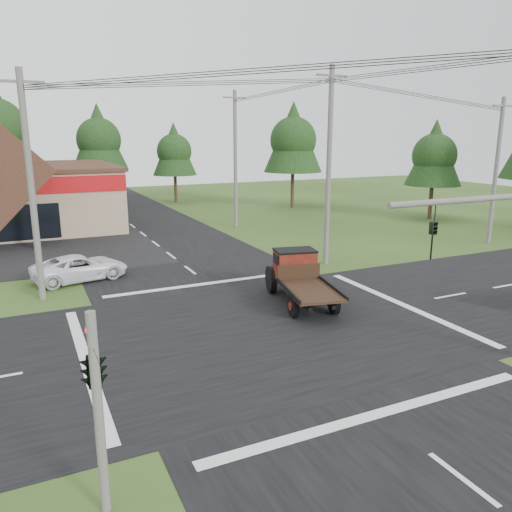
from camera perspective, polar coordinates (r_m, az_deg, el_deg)
ground at (r=20.38m, az=1.25°, el=-8.38°), size 120.00×120.00×0.00m
road_ns at (r=20.38m, az=1.25°, el=-8.36°), size 12.00×120.00×0.02m
road_ew at (r=20.37m, az=1.25°, el=-8.35°), size 120.00×12.00×0.02m
traffic_signal_corner at (r=10.46m, az=-18.20°, el=-10.26°), size 0.53×2.48×4.40m
utility_pole_nw at (r=25.00m, az=-24.31°, el=7.27°), size 2.00×0.30×10.50m
utility_pole_ne at (r=29.89m, az=8.32°, el=10.14°), size 2.00×0.30×11.50m
utility_pole_far at (r=39.41m, az=25.75°, el=8.81°), size 2.00×0.30×10.20m
utility_pole_n at (r=42.28m, az=-2.37°, el=11.05°), size 2.00×0.30×11.20m
tree_row_d at (r=59.50m, az=-17.55°, el=12.77°), size 6.16×6.16×11.11m
tree_row_e at (r=59.25m, az=-9.34°, el=11.91°), size 5.04×5.04×9.09m
tree_side_ne at (r=53.84m, az=4.28°, el=13.32°), size 6.16×6.16×11.11m
tree_side_e_near at (r=49.07m, az=19.74°, el=10.98°), size 5.04×5.04×9.09m
antique_flatbed_truck at (r=23.10m, az=5.28°, el=-2.64°), size 3.31×6.01×2.38m
white_pickup at (r=28.52m, az=-19.47°, el=-1.26°), size 5.34×3.27×1.38m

